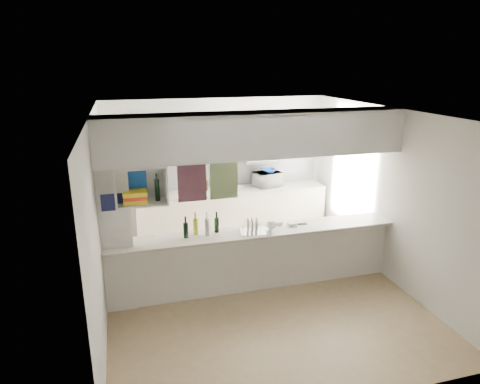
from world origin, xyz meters
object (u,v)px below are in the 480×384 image
object	(u,v)px
dish_rack	(255,226)
bowl	(269,171)
wine_bottles	(202,227)
microwave	(268,179)

from	to	relation	value
dish_rack	bowl	bearing A→B (deg)	74.83
bowl	wine_bottles	size ratio (longest dim) A/B	0.52
bowl	wine_bottles	world-z (taller)	bowl
dish_rack	wine_bottles	world-z (taller)	wine_bottles
bowl	dish_rack	distance (m)	2.37
wine_bottles	dish_rack	bearing A→B (deg)	-8.06
microwave	dish_rack	world-z (taller)	microwave
bowl	dish_rack	size ratio (longest dim) A/B	0.58
bowl	wine_bottles	distance (m)	2.67
bowl	dish_rack	xyz separation A→B (m)	(-0.96, -2.15, -0.22)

